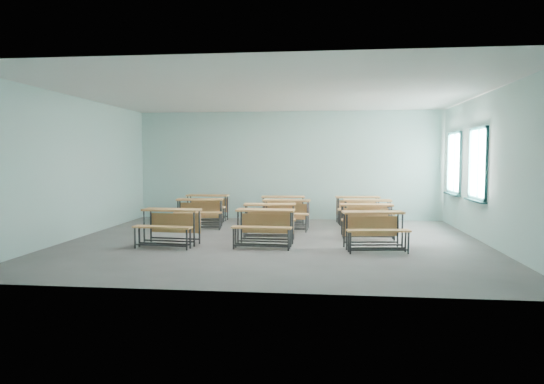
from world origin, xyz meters
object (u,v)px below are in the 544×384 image
Objects in this scene: desk_unit_r3c0 at (207,203)px; desk_unit_r3c2 at (358,206)px; desk_unit_r1c2 at (367,215)px; desk_unit_r0c2 at (374,224)px; desk_unit_r2c0 at (200,208)px; desk_unit_r2c2 at (368,210)px; desk_unit_r0c1 at (265,222)px; desk_unit_r1c1 at (270,215)px; desk_unit_r2c1 at (286,210)px; desk_unit_r3c1 at (283,205)px; desk_unit_r0c0 at (170,221)px.

desk_unit_r3c2 is (4.32, -0.16, 0.00)m from desk_unit_r3c0.
desk_unit_r0c2 is at bearing -91.42° from desk_unit_r1c2.
desk_unit_r2c0 and desk_unit_r2c2 have the same top height.
desk_unit_r0c1 and desk_unit_r0c2 have the same top height.
desk_unit_r1c1 is 2.25m from desk_unit_r1c2.
desk_unit_r0c1 and desk_unit_r2c2 have the same top height.
desk_unit_r1c2 is at bearing 35.13° from desk_unit_r0c1.
desk_unit_r1c2 and desk_unit_r2c1 have the same top height.
desk_unit_r0c2 is 1.00× the size of desk_unit_r2c0.
desk_unit_r0c2 and desk_unit_r1c1 have the same top height.
desk_unit_r3c2 is at bearing -0.61° from desk_unit_r3c1.
desk_unit_r2c0 is (-0.05, 2.56, 0.00)m from desk_unit_r0c0.
desk_unit_r1c1 is 0.97× the size of desk_unit_r2c0.
desk_unit_r1c2 and desk_unit_r3c1 have the same top height.
desk_unit_r0c1 is at bearing -60.74° from desk_unit_r3c0.
desk_unit_r0c2 is 2.65m from desk_unit_r1c1.
desk_unit_r2c2 is 0.98× the size of desk_unit_r3c1.
desk_unit_r0c2 is at bearing -63.72° from desk_unit_r3c1.
desk_unit_r0c2 is (4.19, -0.01, 0.00)m from desk_unit_r0c0.
desk_unit_r2c2 is at bearing 26.10° from desk_unit_r1c1.
desk_unit_r2c1 is (0.29, 1.15, 0.00)m from desk_unit_r1c1.
desk_unit_r0c2 is 4.95m from desk_unit_r2c0.
desk_unit_r3c0 is (-4.39, 3.97, 0.00)m from desk_unit_r0c2.
desk_unit_r2c2 is (0.11, 2.79, 0.00)m from desk_unit_r0c2.
desk_unit_r3c2 is (2.19, 2.41, 0.00)m from desk_unit_r1c1.
desk_unit_r1c1 is at bearing 140.75° from desk_unit_r0c2.
desk_unit_r2c2 is 1.02× the size of desk_unit_r3c0.
desk_unit_r1c1 is at bearing -177.64° from desk_unit_r1c2.
desk_unit_r3c0 is at bearing 163.31° from desk_unit_r2c2.
desk_unit_r0c0 and desk_unit_r0c2 have the same top height.
desk_unit_r0c1 and desk_unit_r3c0 have the same top height.
desk_unit_r3c1 is at bearing 177.43° from desk_unit_r3c2.
desk_unit_r0c0 is at bearing -122.83° from desk_unit_r3c1.
desk_unit_r1c1 and desk_unit_r2c0 have the same top height.
desk_unit_r0c0 is at bearing -149.00° from desk_unit_r2c2.
desk_unit_r2c2 is (2.32, 2.64, 0.00)m from desk_unit_r0c1.
desk_unit_r0c1 is (1.97, 0.15, 0.00)m from desk_unit_r0c0.
desk_unit_r0c1 is at bearing -126.21° from desk_unit_r3c2.
desk_unit_r2c0 is (-1.98, 1.17, 0.00)m from desk_unit_r1c1.
desk_unit_r1c2 is 1.00× the size of desk_unit_r2c2.
desk_unit_r1c2 is 2.18m from desk_unit_r2c1.
desk_unit_r2c2 and desk_unit_r3c2 have the same top height.
desk_unit_r0c0 is at bearing -161.46° from desk_unit_r1c2.
desk_unit_r3c1 is at bearing 133.05° from desk_unit_r1c2.
desk_unit_r0c1 is at bearing -93.29° from desk_unit_r2c1.
desk_unit_r0c2 is 1.05× the size of desk_unit_r2c2.
desk_unit_r3c0 is 2.26m from desk_unit_r3c1.
desk_unit_r1c2 and desk_unit_r2c0 have the same top height.
desk_unit_r3c1 is at bearing 20.42° from desk_unit_r2c0.
desk_unit_r2c0 and desk_unit_r2c1 have the same top height.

